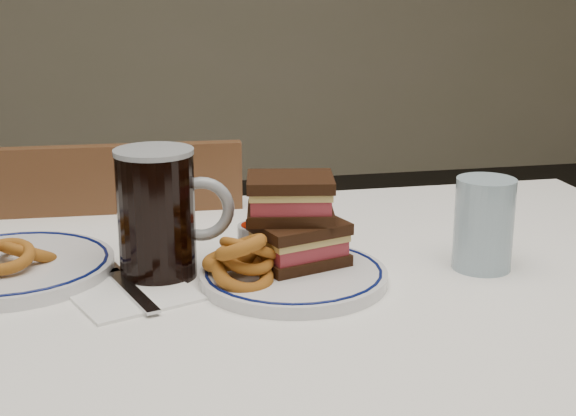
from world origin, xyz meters
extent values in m
cube|color=white|center=(0.00, 0.00, 0.73)|extent=(1.26, 0.86, 0.03)
cylinder|color=#4F3419|center=(0.54, 0.34, 0.35)|extent=(0.06, 0.06, 0.71)
cube|color=white|center=(0.00, 0.43, 0.65)|extent=(1.26, 0.01, 0.17)
cube|color=#4F3419|center=(-0.19, 0.55, 0.41)|extent=(0.42, 0.42, 0.04)
cylinder|color=#4F3419|center=(-0.01, 0.71, 0.19)|extent=(0.03, 0.03, 0.39)
cylinder|color=#4F3419|center=(-0.35, 0.73, 0.19)|extent=(0.03, 0.03, 0.39)
cube|color=#4F3419|center=(-0.19, 0.37, 0.64)|extent=(0.40, 0.05, 0.44)
cylinder|color=silver|center=(0.02, 0.00, 0.76)|extent=(0.24, 0.24, 0.02)
torus|color=#0A134E|center=(0.02, 0.00, 0.77)|extent=(0.23, 0.23, 0.00)
cube|color=black|center=(0.03, 0.03, 0.77)|extent=(0.13, 0.12, 0.01)
cube|color=#A32F3D|center=(0.03, 0.03, 0.79)|extent=(0.12, 0.11, 0.02)
cube|color=tan|center=(0.03, 0.03, 0.80)|extent=(0.13, 0.11, 0.01)
cube|color=black|center=(0.03, 0.03, 0.82)|extent=(0.13, 0.12, 0.01)
cube|color=black|center=(0.02, 0.04, 0.83)|extent=(0.12, 0.11, 0.01)
cube|color=#A32F3D|center=(0.02, 0.04, 0.85)|extent=(0.11, 0.10, 0.02)
cube|color=tan|center=(0.02, 0.04, 0.86)|extent=(0.12, 0.10, 0.01)
cube|color=black|center=(0.02, 0.04, 0.87)|extent=(0.12, 0.11, 0.01)
torus|color=brown|center=(-0.05, -0.02, 0.78)|extent=(0.08, 0.08, 0.06)
torus|color=brown|center=(-0.06, 0.02, 0.78)|extent=(0.08, 0.08, 0.04)
torus|color=brown|center=(-0.04, -0.01, 0.79)|extent=(0.07, 0.07, 0.04)
torus|color=brown|center=(-0.04, 0.01, 0.80)|extent=(0.09, 0.08, 0.06)
torus|color=brown|center=(-0.05, -0.02, 0.81)|extent=(0.07, 0.07, 0.05)
cylinder|color=silver|center=(-0.01, 0.10, 0.78)|extent=(0.06, 0.06, 0.03)
cylinder|color=#8D1102|center=(-0.01, 0.10, 0.79)|extent=(0.05, 0.05, 0.01)
cylinder|color=black|center=(-0.15, 0.06, 0.83)|extent=(0.10, 0.10, 0.17)
cylinder|color=#989EA6|center=(-0.15, 0.06, 0.92)|extent=(0.10, 0.10, 0.01)
torus|color=#989EA6|center=(-0.09, 0.06, 0.84)|extent=(0.09, 0.02, 0.09)
cylinder|color=#93AEBD|center=(0.27, 0.00, 0.81)|extent=(0.08, 0.08, 0.12)
cylinder|color=silver|center=(-0.34, 0.10, 0.76)|extent=(0.26, 0.26, 0.02)
torus|color=#0A134E|center=(-0.34, 0.10, 0.77)|extent=(0.25, 0.25, 0.00)
torus|color=brown|center=(-0.32, 0.11, 0.78)|extent=(0.09, 0.08, 0.06)
torus|color=brown|center=(-0.34, 0.08, 0.79)|extent=(0.08, 0.08, 0.04)
cube|color=white|center=(-0.19, 0.00, 0.75)|extent=(0.18, 0.18, 0.00)
cube|color=#AEAEB3|center=(-0.19, 0.00, 0.76)|extent=(0.07, 0.16, 0.00)
cube|color=#AEAEB3|center=(-0.21, 0.08, 0.76)|extent=(0.04, 0.04, 0.00)
camera|label=1|loc=(-0.19, -0.93, 1.12)|focal=50.00mm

